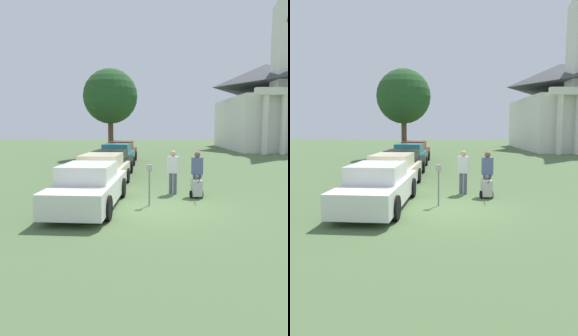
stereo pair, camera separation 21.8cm
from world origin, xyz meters
TOP-DOWN VIEW (x-y plane):
  - ground_plane at (0.00, 0.00)m, footprint 120.00×120.00m
  - parked_car_white at (-2.29, 0.17)m, footprint 2.17×5.13m
  - parked_car_cream at (-2.29, 3.34)m, footprint 2.14×5.38m
  - parked_car_black at (-2.29, 6.74)m, footprint 2.17×4.99m
  - parked_car_teal at (-2.29, 10.31)m, footprint 2.16×4.76m
  - parked_car_maroon at (-2.29, 13.84)m, footprint 2.19×4.97m
  - parking_meter at (-0.32, 0.37)m, footprint 0.18×0.09m
  - person_worker at (0.63, 2.32)m, footprint 0.47×0.34m
  - person_supervisor at (1.53, 2.02)m, footprint 0.42×0.23m
  - equipment_cart at (1.45, 1.61)m, footprint 0.50×1.00m
  - church at (13.52, 28.59)m, footprint 8.85×15.84m
  - shade_tree at (-3.44, 17.11)m, footprint 4.49×4.49m

SIDE VIEW (x-z plane):
  - ground_plane at x=0.00m, z-range 0.00..0.00m
  - equipment_cart at x=1.45m, z-range -0.11..0.89m
  - parked_car_black at x=-2.29m, z-range -0.04..1.39m
  - parked_car_white at x=-2.29m, z-range -0.05..1.41m
  - parked_car_cream at x=-2.29m, z-range -0.06..1.45m
  - parked_car_teal at x=-2.29m, z-range -0.07..1.51m
  - parked_car_maroon at x=-2.29m, z-range -0.06..1.53m
  - parking_meter at x=-0.32m, z-range 0.27..1.67m
  - person_supervisor at x=1.53m, z-range 0.12..1.83m
  - person_worker at x=0.63m, z-range 0.12..1.85m
  - shade_tree at x=-3.44m, z-range 1.42..8.81m
  - church at x=13.52m, z-range -6.01..17.20m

